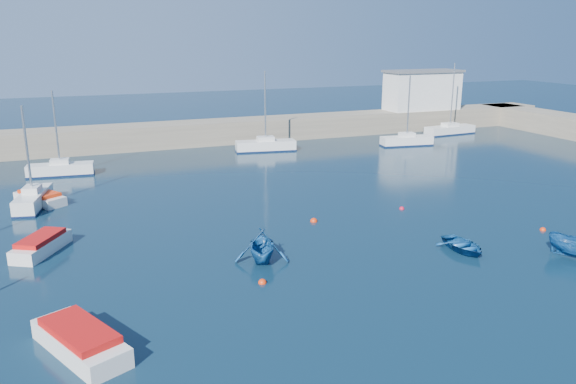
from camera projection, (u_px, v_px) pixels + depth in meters
name	position (u px, v px, depth m)	size (l,w,h in m)	color
ground	(452.00, 317.00, 25.32)	(220.00, 220.00, 0.00)	#0C2436
back_wall	(206.00, 132.00, 66.11)	(96.00, 4.50, 2.60)	gray
harbor_office	(422.00, 91.00, 75.84)	(10.00, 4.00, 5.00)	silver
sailboat_3	(33.00, 199.00, 41.51)	(2.73, 5.76, 7.52)	silver
sailboat_5	(60.00, 169.00, 50.97)	(5.87, 2.26, 7.67)	silver
sailboat_6	(266.00, 145.00, 61.91)	(6.76, 2.86, 8.68)	silver
sailboat_7	(407.00, 140.00, 65.04)	(6.20, 2.55, 7.99)	silver
sailboat_8	(450.00, 130.00, 72.61)	(7.04, 2.45, 9.01)	silver
motorboat_0	(80.00, 340.00, 22.37)	(3.72, 5.34, 1.13)	silver
motorboat_1	(41.00, 245.00, 32.77)	(3.44, 4.42, 1.04)	silver
motorboat_2	(40.00, 198.00, 42.52)	(3.84, 4.65, 0.93)	silver
dinghy_center	(463.00, 245.00, 33.07)	(2.32, 3.25, 0.67)	navy
dinghy_left	(262.00, 245.00, 31.43)	(3.05, 3.54, 1.86)	navy
buoy_0	(262.00, 283.00, 28.83)	(0.45, 0.45, 0.45)	red
buoy_1	(402.00, 209.00, 41.19)	(0.38, 0.38, 0.38)	red
buoy_2	(543.00, 230.00, 36.67)	(0.41, 0.41, 0.41)	red
buoy_3	(314.00, 221.00, 38.41)	(0.51, 0.51, 0.51)	red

